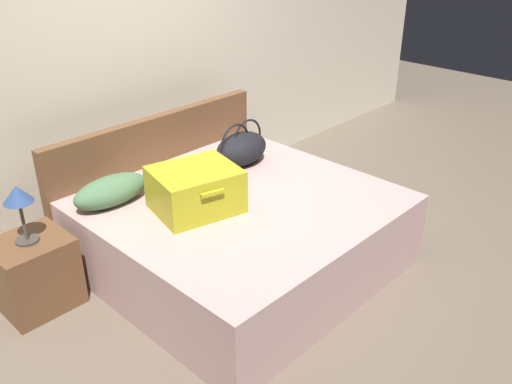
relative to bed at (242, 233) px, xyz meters
name	(u,v)px	position (x,y,z in m)	size (l,w,h in m)	color
ground_plane	(286,288)	(0.00, -0.40, -0.26)	(12.00, 12.00, 0.00)	#6B5B4C
back_wall	(120,50)	(0.00, 1.25, 1.04)	(8.00, 0.10, 2.60)	beige
bed	(242,233)	(0.00, 0.00, 0.00)	(1.80, 1.73, 0.52)	#BC9993
headboard	(159,170)	(0.00, 0.90, 0.18)	(1.84, 0.08, 0.87)	brown
hard_case_large	(195,189)	(-0.29, 0.12, 0.40)	(0.60, 0.54, 0.28)	gold
duffel_bag	(241,148)	(0.41, 0.41, 0.38)	(0.45, 0.30, 0.33)	black
pillow_near_headboard	(111,191)	(-0.62, 0.56, 0.35)	(0.51, 0.24, 0.19)	#4C724C
nightstand	(35,273)	(-1.18, 0.61, -0.03)	(0.44, 0.40, 0.46)	brown
table_lamp	(18,199)	(-1.18, 0.61, 0.49)	(0.17, 0.17, 0.37)	#3F3833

